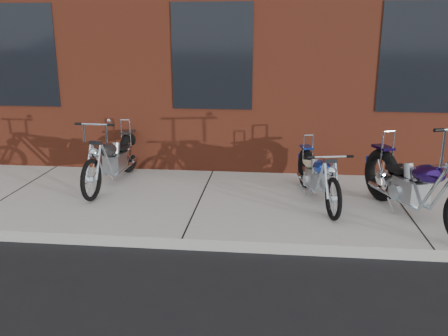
# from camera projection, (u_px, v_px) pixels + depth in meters

# --- Properties ---
(ground) EXTENTS (120.00, 120.00, 0.00)m
(ground) POSITION_uv_depth(u_px,v_px,m) (182.00, 250.00, 5.88)
(ground) COLOR black
(ground) RESTS_ON ground
(sidewalk) EXTENTS (22.00, 3.00, 0.15)m
(sidewalk) POSITION_uv_depth(u_px,v_px,m) (201.00, 203.00, 7.29)
(sidewalk) COLOR #A09E9A
(sidewalk) RESTS_ON ground
(chopper_purple) EXTENTS (1.02, 2.37, 1.40)m
(chopper_purple) POSITION_uv_depth(u_px,v_px,m) (416.00, 188.00, 6.33)
(chopper_purple) COLOR black
(chopper_purple) RESTS_ON sidewalk
(chopper_blue) EXTENTS (0.61, 2.02, 0.89)m
(chopper_blue) POSITION_uv_depth(u_px,v_px,m) (317.00, 177.00, 7.08)
(chopper_blue) COLOR black
(chopper_blue) RESTS_ON sidewalk
(chopper_third) EXTENTS (0.55, 2.25, 1.14)m
(chopper_third) POSITION_uv_depth(u_px,v_px,m) (113.00, 160.00, 7.87)
(chopper_third) COLOR black
(chopper_third) RESTS_ON sidewalk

